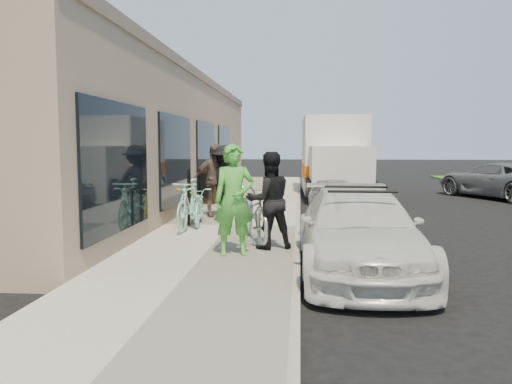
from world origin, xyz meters
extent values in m
plane|color=black|center=(0.00, 0.00, 0.00)|extent=(120.00, 120.00, 0.00)
cube|color=#B4AEA2|center=(-2.00, 3.00, 0.07)|extent=(3.00, 34.00, 0.15)
cube|color=gray|center=(-0.45, 3.00, 0.07)|extent=(0.12, 34.00, 0.13)
cube|color=tan|center=(-5.25, 8.00, 2.00)|extent=(3.50, 20.00, 4.00)
cube|color=#7E6C5F|center=(-5.25, 8.00, 4.10)|extent=(3.60, 20.00, 0.25)
cube|color=black|center=(-3.48, 0.00, 1.60)|extent=(0.06, 3.00, 2.20)
cube|color=black|center=(-3.48, 4.00, 1.60)|extent=(0.06, 3.00, 2.20)
cube|color=black|center=(-3.48, 8.00, 1.60)|extent=(0.06, 3.00, 2.20)
cube|color=black|center=(-3.48, 12.00, 1.60)|extent=(0.06, 3.00, 2.20)
cylinder|color=black|center=(-2.89, 2.20, 0.58)|extent=(0.06, 0.06, 0.87)
cylinder|color=black|center=(-2.90, 2.78, 0.58)|extent=(0.06, 0.06, 0.87)
cylinder|color=black|center=(-2.89, 2.49, 1.02)|extent=(0.07, 0.58, 0.06)
cube|color=#311F0D|center=(-3.37, 6.85, 0.69)|extent=(0.68, 0.39, 1.06)
cube|color=#311F0D|center=(-3.29, 7.22, 0.69)|extent=(0.68, 0.39, 1.06)
cube|color=black|center=(-3.37, 6.81, 0.74)|extent=(0.54, 0.28, 0.76)
imported|color=silver|center=(0.50, -0.43, 0.64)|extent=(1.83, 4.40, 1.27)
cylinder|color=black|center=(0.50, -0.91, 1.29)|extent=(1.01, 0.04, 0.04)
cylinder|color=black|center=(0.50, -0.06, 1.29)|extent=(1.01, 0.04, 0.04)
imported|color=#9B9BA0|center=(0.55, 5.41, 0.54)|extent=(1.55, 3.27, 1.08)
cube|color=silver|center=(0.98, 9.01, 0.97)|extent=(2.09, 2.09, 1.94)
cube|color=black|center=(0.98, 9.01, 1.38)|extent=(1.89, 0.11, 0.92)
cube|color=silver|center=(0.90, 12.07, 1.58)|extent=(2.45, 4.34, 2.96)
cube|color=orange|center=(0.90, 12.07, 0.92)|extent=(2.47, 4.36, 0.56)
cylinder|color=black|center=(-0.03, 8.48, 0.41)|extent=(0.27, 0.82, 0.82)
cylinder|color=black|center=(2.01, 8.52, 0.41)|extent=(0.27, 0.82, 0.82)
cylinder|color=black|center=(-0.06, 9.60, 0.41)|extent=(0.27, 0.82, 0.82)
cylinder|color=black|center=(1.98, 9.65, 0.41)|extent=(0.27, 0.82, 0.82)
cylinder|color=black|center=(-0.15, 13.47, 0.41)|extent=(0.27, 0.82, 0.82)
cylinder|color=black|center=(1.89, 13.52, 0.41)|extent=(0.27, 0.82, 0.82)
imported|color=slate|center=(6.97, 11.00, 0.66)|extent=(3.99, 5.26, 1.33)
imported|color=silver|center=(-1.25, 1.19, 0.70)|extent=(1.31, 2.21, 1.10)
imported|color=green|center=(-1.49, -0.08, 1.07)|extent=(0.76, 0.59, 1.84)
imported|color=black|center=(-0.94, 0.50, 1.01)|extent=(1.01, 0.90, 1.71)
imported|color=#9CE8D2|center=(-2.79, 2.36, 0.69)|extent=(0.63, 1.84, 1.09)
imported|color=#9CE8D2|center=(-2.69, 2.99, 0.59)|extent=(0.79, 1.72, 0.87)
imported|color=yellow|center=(-2.96, 3.19, 0.59)|extent=(0.64, 1.52, 0.88)
imported|color=black|center=(-2.29, 4.26, 1.06)|extent=(1.35, 1.23, 1.82)
imported|color=brown|center=(-2.58, 4.33, 1.08)|extent=(1.18, 0.87, 1.86)
camera|label=1|loc=(-0.41, -8.20, 1.98)|focal=35.00mm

